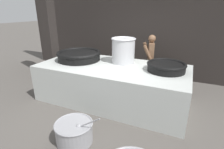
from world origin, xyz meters
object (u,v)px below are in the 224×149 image
at_px(stock_pot, 123,50).
at_px(prep_bowl_vegetables, 74,131).
at_px(cook, 150,59).
at_px(giant_wok_near, 79,55).
at_px(giant_wok_far, 166,66).

height_order(stock_pot, prep_bowl_vegetables, stock_pot).
bearing_deg(cook, prep_bowl_vegetables, 63.76).
bearing_deg(prep_bowl_vegetables, giant_wok_near, 120.32).
xyz_separation_m(giant_wok_near, cook, (1.75, 1.32, -0.23)).
distance_m(stock_pot, cook, 1.25).
height_order(cook, prep_bowl_vegetables, cook).
xyz_separation_m(giant_wok_near, giant_wok_far, (2.40, 0.03, -0.03)).
bearing_deg(giant_wok_far, stock_pot, 168.31).
distance_m(giant_wok_far, cook, 1.46).
xyz_separation_m(giant_wok_near, stock_pot, (1.23, 0.27, 0.21)).
bearing_deg(cook, stock_pot, 48.90).
relative_size(giant_wok_near, stock_pot, 1.85).
bearing_deg(cook, giant_wok_far, 101.79).
relative_size(cook, prep_bowl_vegetables, 1.75).
distance_m(giant_wok_near, cook, 2.21).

